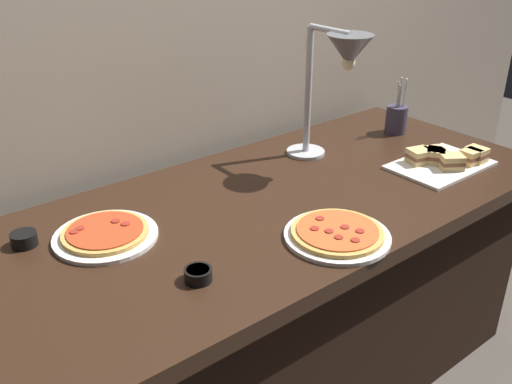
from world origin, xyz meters
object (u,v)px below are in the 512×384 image
(pizza_plate_front, at_px, (105,234))
(sandwich_platter, at_px, (444,160))
(utensil_holder, at_px, (396,119))
(sauce_cup_near, at_px, (198,274))
(sauce_cup_far, at_px, (24,239))
(heat_lamp, at_px, (341,64))
(pizza_plate_center, at_px, (337,234))

(pizza_plate_front, bearing_deg, sandwich_platter, -13.90)
(sandwich_platter, height_order, utensil_holder, utensil_holder)
(sauce_cup_near, height_order, sauce_cup_far, sauce_cup_far)
(heat_lamp, relative_size, utensil_holder, 2.01)
(pizza_plate_front, distance_m, pizza_plate_center, 0.63)
(sauce_cup_near, bearing_deg, heat_lamp, 20.50)
(pizza_plate_center, height_order, utensil_holder, utensil_holder)
(heat_lamp, bearing_deg, sauce_cup_far, 172.10)
(pizza_plate_front, height_order, pizza_plate_center, same)
(sauce_cup_near, xyz_separation_m, utensil_holder, (1.18, 0.36, 0.04))
(utensil_holder, bearing_deg, heat_lamp, -169.11)
(heat_lamp, height_order, sandwich_platter, heat_lamp)
(sandwich_platter, bearing_deg, pizza_plate_center, -170.20)
(pizza_plate_front, xyz_separation_m, sauce_cup_near, (0.09, -0.32, 0.01))
(utensil_holder, bearing_deg, sauce_cup_near, -162.91)
(pizza_plate_front, height_order, sauce_cup_near, sauce_cup_near)
(heat_lamp, bearing_deg, pizza_plate_front, 177.12)
(pizza_plate_center, bearing_deg, pizza_plate_front, 141.50)
(pizza_plate_front, height_order, sauce_cup_far, sauce_cup_far)
(pizza_plate_front, distance_m, sandwich_platter, 1.17)
(pizza_plate_front, height_order, sandwich_platter, sandwich_platter)
(sandwich_platter, relative_size, sauce_cup_far, 5.11)
(heat_lamp, xyz_separation_m, sandwich_platter, (0.30, -0.24, -0.34))
(pizza_plate_center, relative_size, utensil_holder, 1.25)
(pizza_plate_front, relative_size, sauce_cup_far, 4.12)
(utensil_holder, bearing_deg, sauce_cup_far, 177.70)
(pizza_plate_center, bearing_deg, sauce_cup_near, 170.22)
(sauce_cup_near, relative_size, utensil_holder, 0.29)
(sandwich_platter, xyz_separation_m, utensil_holder, (0.14, 0.32, 0.04))
(utensil_holder, bearing_deg, pizza_plate_front, -178.15)
(sauce_cup_far, bearing_deg, utensil_holder, -2.30)
(pizza_plate_front, bearing_deg, pizza_plate_center, -38.50)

